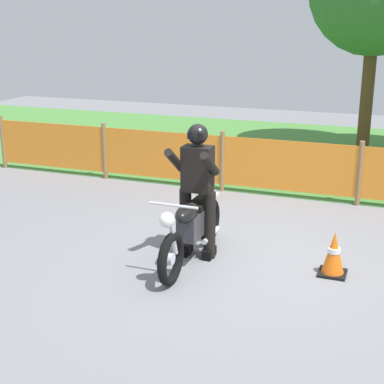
{
  "coord_description": "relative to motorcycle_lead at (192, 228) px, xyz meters",
  "views": [
    {
      "loc": [
        1.7,
        -6.43,
        2.9
      ],
      "look_at": [
        -0.58,
        -0.33,
        0.9
      ],
      "focal_mm": 53.36,
      "sensor_mm": 36.0,
      "label": 1
    }
  ],
  "objects": [
    {
      "name": "rider_lead",
      "position": [
        -0.0,
        0.21,
        0.5
      ],
      "size": [
        0.54,
        0.67,
        1.69
      ],
      "rotation": [
        0.0,
        0.0,
        -1.58
      ],
      "color": "black",
      "rests_on": "ground"
    },
    {
      "name": "barrier_fence",
      "position": [
        0.57,
        3.02,
        0.09
      ],
      "size": [
        11.51,
        0.08,
        1.05
      ],
      "color": "olive",
      "rests_on": "ground"
    },
    {
      "name": "grass_verge",
      "position": [
        0.57,
        6.51,
        -0.44
      ],
      "size": [
        24.0,
        6.97,
        0.01
      ],
      "primitive_type": "cube",
      "color": "#4C8C3D",
      "rests_on": "ground"
    },
    {
      "name": "motorcycle_lead",
      "position": [
        0.0,
        0.0,
        0.0
      ],
      "size": [
        0.58,
        1.96,
        0.93
      ],
      "rotation": [
        0.0,
        0.0,
        -1.58
      ],
      "color": "black",
      "rests_on": "ground"
    },
    {
      "name": "traffic_cone",
      "position": [
        1.68,
        0.24,
        -0.19
      ],
      "size": [
        0.32,
        0.32,
        0.53
      ],
      "color": "black",
      "rests_on": "ground"
    },
    {
      "name": "ground",
      "position": [
        0.57,
        0.34,
        -0.46
      ],
      "size": [
        24.0,
        24.0,
        0.02
      ],
      "primitive_type": "cube",
      "color": "gray"
    }
  ]
}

